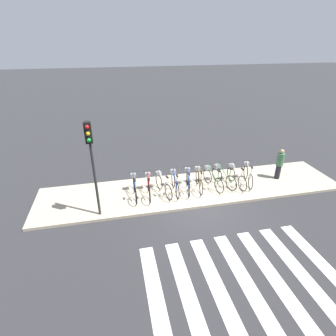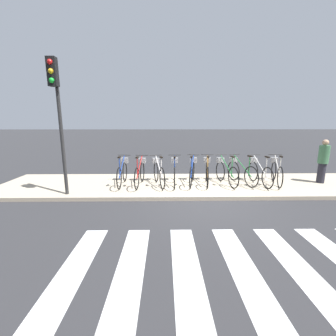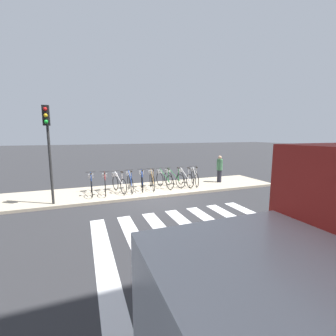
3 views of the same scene
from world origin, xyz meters
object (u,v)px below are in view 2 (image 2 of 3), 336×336
at_px(parked_bicycle_5, 207,171).
at_px(parked_bicycle_8, 259,171).
at_px(parked_bicycle_0, 123,172).
at_px(parked_bicycle_9, 276,171).
at_px(parked_bicycle_2, 158,172).
at_px(parked_bicycle_3, 175,171).
at_px(parked_bicycle_7, 240,171).
at_px(parked_bicycle_1, 140,172).
at_px(pedestrian, 323,161).
at_px(parked_bicycle_4, 192,171).
at_px(parked_bicycle_6, 225,171).
at_px(traffic_light, 57,100).

xyz_separation_m(parked_bicycle_5, parked_bicycle_8, (1.82, -0.07, 0.00)).
height_order(parked_bicycle_0, parked_bicycle_9, same).
height_order(parked_bicycle_2, parked_bicycle_8, same).
distance_m(parked_bicycle_2, parked_bicycle_3, 0.57).
bearing_deg(parked_bicycle_0, parked_bicycle_7, 1.40).
bearing_deg(parked_bicycle_1, parked_bicycle_9, 1.02).
bearing_deg(pedestrian, parked_bicycle_5, -179.24).
distance_m(parked_bicycle_9, pedestrian, 1.72).
bearing_deg(parked_bicycle_3, parked_bicycle_8, -0.40).
height_order(parked_bicycle_4, parked_bicycle_7, same).
bearing_deg(parked_bicycle_3, pedestrian, 1.16).
xyz_separation_m(parked_bicycle_6, parked_bicycle_8, (1.17, -0.05, 0.00)).
height_order(parked_bicycle_2, parked_bicycle_7, same).
bearing_deg(parked_bicycle_9, parked_bicycle_5, 179.58).
height_order(parked_bicycle_0, parked_bicycle_4, same).
bearing_deg(parked_bicycle_3, parked_bicycle_9, 0.55).
relative_size(parked_bicycle_2, pedestrian, 1.08).
bearing_deg(parked_bicycle_8, pedestrian, 3.15).
bearing_deg(traffic_light, parked_bicycle_1, 27.52).
xyz_separation_m(parked_bicycle_4, parked_bicycle_8, (2.35, -0.06, 0.00)).
bearing_deg(parked_bicycle_6, traffic_light, -166.91).
height_order(parked_bicycle_5, traffic_light, traffic_light).
height_order(parked_bicycle_7, parked_bicycle_8, same).
height_order(parked_bicycle_1, parked_bicycle_9, same).
xyz_separation_m(parked_bicycle_0, parked_bicycle_9, (5.46, 0.03, 0.00)).
height_order(parked_bicycle_0, parked_bicycle_5, same).
xyz_separation_m(parked_bicycle_5, traffic_light, (-4.51, -1.22, 2.30)).
xyz_separation_m(parked_bicycle_3, parked_bicycle_6, (1.81, 0.03, 0.00)).
height_order(parked_bicycle_3, parked_bicycle_6, same).
xyz_separation_m(parked_bicycle_1, pedestrian, (6.52, 0.16, 0.35)).
xyz_separation_m(parked_bicycle_2, pedestrian, (5.89, 0.14, 0.35)).
distance_m(parked_bicycle_8, pedestrian, 2.37).
relative_size(parked_bicycle_5, parked_bicycle_9, 1.02).
bearing_deg(parked_bicycle_4, parked_bicycle_8, -1.44).
relative_size(parked_bicycle_8, traffic_light, 0.45).
bearing_deg(pedestrian, parked_bicycle_4, -179.15).
xyz_separation_m(parked_bicycle_3, traffic_light, (-3.35, -1.17, 2.30)).
bearing_deg(parked_bicycle_4, traffic_light, -163.15).
height_order(parked_bicycle_5, parked_bicycle_6, same).
bearing_deg(parked_bicycle_7, parked_bicycle_6, -172.63).
bearing_deg(parked_bicycle_0, parked_bicycle_1, -4.88).
bearing_deg(pedestrian, parked_bicycle_2, -178.64).
bearing_deg(parked_bicycle_8, parked_bicycle_7, 168.43).
distance_m(parked_bicycle_2, parked_bicycle_4, 1.20).
xyz_separation_m(parked_bicycle_3, parked_bicycle_5, (1.16, 0.05, 0.00)).
bearing_deg(parked_bicycle_9, parked_bicycle_0, -179.66).
height_order(parked_bicycle_4, pedestrian, pedestrian).
height_order(parked_bicycle_8, parked_bicycle_9, same).
bearing_deg(parked_bicycle_8, parked_bicycle_0, 179.73).
bearing_deg(pedestrian, parked_bicycle_9, -177.51).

